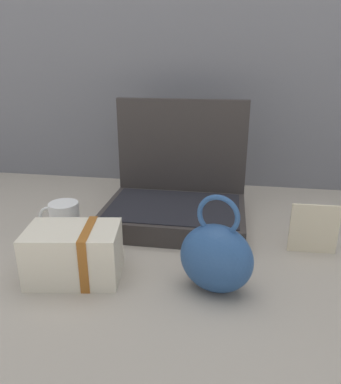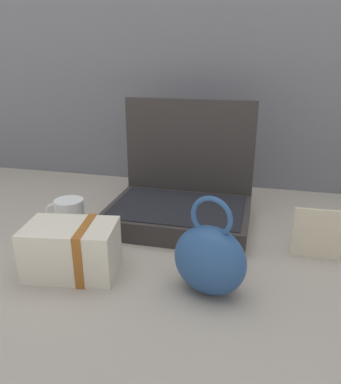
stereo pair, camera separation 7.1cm
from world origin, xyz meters
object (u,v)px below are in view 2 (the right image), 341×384
(open_suitcase, at_px, (182,196))
(teal_pouch_handbag, at_px, (210,259))
(coffee_mug, at_px, (69,215))
(info_card_left, at_px, (317,234))
(cream_toiletry_bag, at_px, (73,249))

(open_suitcase, xyz_separation_m, teal_pouch_handbag, (0.14, -0.36, 0.00))
(coffee_mug, bearing_deg, info_card_left, -0.14)
(open_suitcase, height_order, cream_toiletry_bag, open_suitcase)
(teal_pouch_handbag, height_order, coffee_mug, teal_pouch_handbag)
(open_suitcase, distance_m, coffee_mug, 0.35)
(cream_toiletry_bag, distance_m, coffee_mug, 0.25)
(cream_toiletry_bag, xyz_separation_m, info_card_left, (0.57, 0.21, 0.01))
(teal_pouch_handbag, distance_m, info_card_left, 0.32)
(info_card_left, bearing_deg, cream_toiletry_bag, -161.07)
(coffee_mug, bearing_deg, teal_pouch_handbag, -25.27)
(cream_toiletry_bag, xyz_separation_m, coffee_mug, (-0.13, 0.21, -0.01))
(cream_toiletry_bag, relative_size, info_card_left, 1.68)
(open_suitcase, bearing_deg, coffee_mug, -153.95)
(coffee_mug, bearing_deg, cream_toiletry_bag, -59.24)
(open_suitcase, bearing_deg, info_card_left, -21.65)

